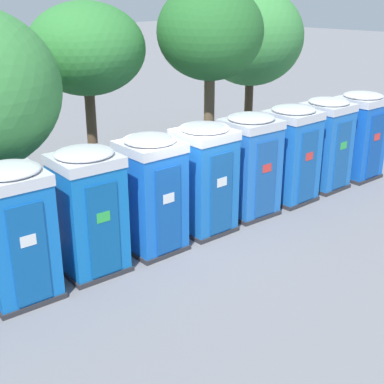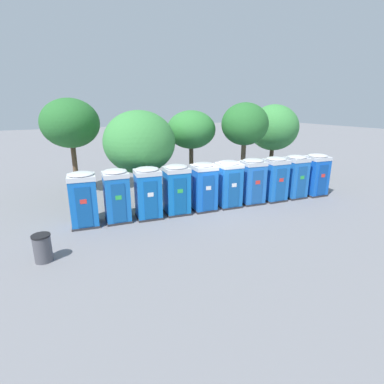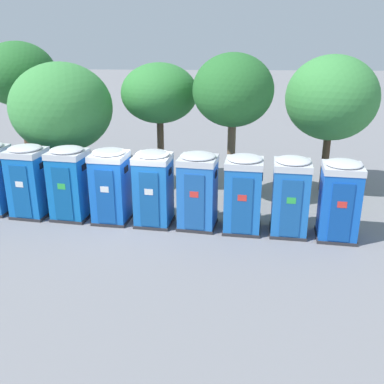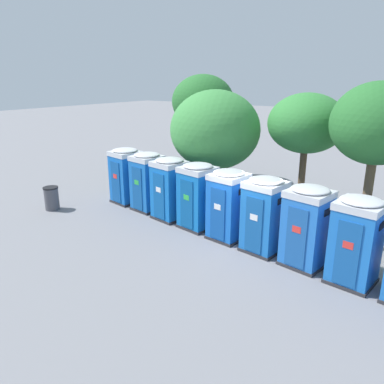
{
  "view_description": "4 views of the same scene",
  "coord_description": "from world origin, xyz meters",
  "px_view_note": "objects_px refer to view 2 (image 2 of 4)",
  "views": [
    {
      "loc": [
        -7.83,
        -7.89,
        5.35
      ],
      "look_at": [
        0.34,
        -0.24,
        1.04
      ],
      "focal_mm": 50.0,
      "sensor_mm": 36.0,
      "label": 1
    },
    {
      "loc": [
        -8.54,
        -13.01,
        5.49
      ],
      "look_at": [
        -1.42,
        -0.01,
        1.05
      ],
      "focal_mm": 28.0,
      "sensor_mm": 36.0,
      "label": 2
    },
    {
      "loc": [
        2.72,
        -14.24,
        6.27
      ],
      "look_at": [
        2.01,
        -0.45,
        1.23
      ],
      "focal_mm": 42.0,
      "sensor_mm": 36.0,
      "label": 3
    },
    {
      "loc": [
        5.58,
        -10.96,
        5.61
      ],
      "look_at": [
        -2.5,
        0.13,
        1.38
      ],
      "focal_mm": 35.0,
      "sensor_mm": 36.0,
      "label": 4
    }
  ],
  "objects_px": {
    "portapotty_6": "(252,181)",
    "street_tree_2": "(274,128)",
    "portapotty_5": "(229,184)",
    "portapotty_7": "(275,179)",
    "portapotty_0": "(83,199)",
    "portapotty_9": "(316,175)",
    "street_tree_1": "(191,130)",
    "portapotty_1": "(117,195)",
    "street_tree_3": "(140,142)",
    "portapotty_2": "(148,193)",
    "street_tree_0": "(245,125)",
    "trash_can": "(43,248)",
    "street_tree_4": "(70,124)",
    "portapotty_4": "(204,186)",
    "portapotty_8": "(295,176)",
    "portapotty_3": "(177,189)"
  },
  "relations": [
    {
      "from": "portapotty_6",
      "to": "portapotty_5",
      "type": "bearing_deg",
      "value": 173.87
    },
    {
      "from": "portapotty_5",
      "to": "portapotty_9",
      "type": "height_order",
      "value": "same"
    },
    {
      "from": "portapotty_8",
      "to": "portapotty_4",
      "type": "bearing_deg",
      "value": 173.19
    },
    {
      "from": "street_tree_3",
      "to": "trash_can",
      "type": "bearing_deg",
      "value": -138.81
    },
    {
      "from": "portapotty_4",
      "to": "portapotty_7",
      "type": "relative_size",
      "value": 1.0
    },
    {
      "from": "street_tree_0",
      "to": "portapotty_0",
      "type": "bearing_deg",
      "value": -173.06
    },
    {
      "from": "trash_can",
      "to": "portapotty_9",
      "type": "bearing_deg",
      "value": 3.48
    },
    {
      "from": "street_tree_2",
      "to": "trash_can",
      "type": "bearing_deg",
      "value": -161.0
    },
    {
      "from": "portapotty_1",
      "to": "portapotty_8",
      "type": "bearing_deg",
      "value": -7.3
    },
    {
      "from": "portapotty_8",
      "to": "street_tree_3",
      "type": "relative_size",
      "value": 0.5
    },
    {
      "from": "portapotty_5",
      "to": "portapotty_6",
      "type": "height_order",
      "value": "same"
    },
    {
      "from": "portapotty_1",
      "to": "street_tree_3",
      "type": "bearing_deg",
      "value": 47.89
    },
    {
      "from": "portapotty_4",
      "to": "street_tree_0",
      "type": "xyz_separation_m",
      "value": [
        4.1,
        2.01,
        2.9
      ]
    },
    {
      "from": "portapotty_0",
      "to": "portapotty_8",
      "type": "height_order",
      "value": "same"
    },
    {
      "from": "portapotty_3",
      "to": "street_tree_4",
      "type": "xyz_separation_m",
      "value": [
        -3.94,
        6.07,
        3.02
      ]
    },
    {
      "from": "portapotty_0",
      "to": "portapotty_6",
      "type": "distance_m",
      "value": 8.92
    },
    {
      "from": "portapotty_3",
      "to": "street_tree_2",
      "type": "height_order",
      "value": "street_tree_2"
    },
    {
      "from": "portapotty_6",
      "to": "street_tree_2",
      "type": "distance_m",
      "value": 6.78
    },
    {
      "from": "street_tree_4",
      "to": "portapotty_4",
      "type": "bearing_deg",
      "value": -49.22
    },
    {
      "from": "portapotty_3",
      "to": "portapotty_5",
      "type": "bearing_deg",
      "value": -7.3
    },
    {
      "from": "street_tree_0",
      "to": "portapotty_5",
      "type": "bearing_deg",
      "value": -140.33
    },
    {
      "from": "portapotty_3",
      "to": "portapotty_8",
      "type": "height_order",
      "value": "same"
    },
    {
      "from": "portapotty_0",
      "to": "trash_can",
      "type": "height_order",
      "value": "portapotty_0"
    },
    {
      "from": "portapotty_4",
      "to": "trash_can",
      "type": "relative_size",
      "value": 2.48
    },
    {
      "from": "portapotty_7",
      "to": "portapotty_9",
      "type": "bearing_deg",
      "value": -8.07
    },
    {
      "from": "portapotty_2",
      "to": "street_tree_3",
      "type": "distance_m",
      "value": 3.32
    },
    {
      "from": "portapotty_8",
      "to": "trash_can",
      "type": "relative_size",
      "value": 2.48
    },
    {
      "from": "portapotty_0",
      "to": "street_tree_2",
      "type": "bearing_deg",
      "value": 11.22
    },
    {
      "from": "portapotty_0",
      "to": "street_tree_0",
      "type": "relative_size",
      "value": 0.46
    },
    {
      "from": "portapotty_1",
      "to": "portapotty_4",
      "type": "relative_size",
      "value": 1.0
    },
    {
      "from": "portapotty_0",
      "to": "street_tree_0",
      "type": "height_order",
      "value": "street_tree_0"
    },
    {
      "from": "portapotty_2",
      "to": "portapotty_7",
      "type": "height_order",
      "value": "same"
    },
    {
      "from": "portapotty_0",
      "to": "portapotty_5",
      "type": "height_order",
      "value": "same"
    },
    {
      "from": "street_tree_3",
      "to": "portapotty_6",
      "type": "bearing_deg",
      "value": -30.55
    },
    {
      "from": "portapotty_0",
      "to": "portapotty_6",
      "type": "xyz_separation_m",
      "value": [
        8.85,
        -1.12,
        -0.0
      ]
    },
    {
      "from": "portapotty_5",
      "to": "portapotty_7",
      "type": "height_order",
      "value": "same"
    },
    {
      "from": "portapotty_7",
      "to": "street_tree_1",
      "type": "bearing_deg",
      "value": 126.56
    },
    {
      "from": "portapotty_3",
      "to": "street_tree_2",
      "type": "relative_size",
      "value": 0.47
    },
    {
      "from": "portapotty_2",
      "to": "street_tree_0",
      "type": "height_order",
      "value": "street_tree_0"
    },
    {
      "from": "portapotty_7",
      "to": "street_tree_1",
      "type": "height_order",
      "value": "street_tree_1"
    },
    {
      "from": "street_tree_1",
      "to": "portapotty_1",
      "type": "bearing_deg",
      "value": -151.56
    },
    {
      "from": "portapotty_7",
      "to": "street_tree_1",
      "type": "relative_size",
      "value": 0.5
    },
    {
      "from": "portapotty_1",
      "to": "portapotty_9",
      "type": "height_order",
      "value": "same"
    },
    {
      "from": "street_tree_2",
      "to": "portapotty_3",
      "type": "bearing_deg",
      "value": -160.55
    },
    {
      "from": "street_tree_3",
      "to": "trash_can",
      "type": "xyz_separation_m",
      "value": [
        -5.41,
        -4.74,
        -2.89
      ]
    },
    {
      "from": "portapotty_6",
      "to": "portapotty_9",
      "type": "relative_size",
      "value": 1.0
    },
    {
      "from": "street_tree_0",
      "to": "portapotty_7",
      "type": "bearing_deg",
      "value": -82.73
    },
    {
      "from": "portapotty_7",
      "to": "street_tree_3",
      "type": "xyz_separation_m",
      "value": [
        -6.84,
        3.39,
        2.12
      ]
    },
    {
      "from": "street_tree_4",
      "to": "trash_can",
      "type": "distance_m",
      "value": 9.32
    },
    {
      "from": "portapotty_2",
      "to": "portapotty_5",
      "type": "relative_size",
      "value": 1.0
    }
  ]
}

